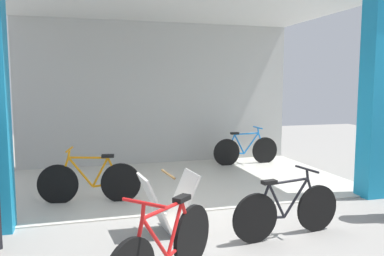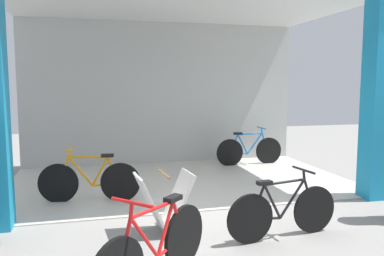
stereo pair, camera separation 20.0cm
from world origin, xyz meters
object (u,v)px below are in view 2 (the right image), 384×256
object	(u,v)px
bicycle_inside_0	(90,181)
bicycle_inside_1	(249,150)
bicycle_parked_0	(155,249)
bicycle_parked_1	(283,211)
sandwich_board_sign	(164,203)

from	to	relation	value
bicycle_inside_0	bicycle_inside_1	xyz separation A→B (m)	(3.58, 2.08, -0.00)
bicycle_parked_0	bicycle_parked_1	size ratio (longest dim) A/B	0.80
bicycle_inside_1	bicycle_parked_1	bearing A→B (deg)	-106.95
bicycle_inside_0	bicycle_parked_0	distance (m)	2.92
bicycle_parked_1	sandwich_board_sign	distance (m)	1.49
bicycle_inside_0	bicycle_parked_1	distance (m)	3.11
sandwich_board_sign	bicycle_inside_1	bearing A→B (deg)	53.77
bicycle_inside_1	bicycle_parked_1	xyz separation A→B (m)	(-1.27, -4.16, -0.02)
bicycle_parked_1	sandwich_board_sign	xyz separation A→B (m)	(-1.38, 0.54, 0.05)
bicycle_parked_0	sandwich_board_sign	bearing A→B (deg)	76.35
bicycle_parked_0	bicycle_parked_1	distance (m)	1.87
bicycle_parked_1	sandwich_board_sign	size ratio (longest dim) A/B	1.96
bicycle_parked_0	bicycle_parked_1	bearing A→B (deg)	24.51
bicycle_inside_1	bicycle_parked_0	distance (m)	5.76
sandwich_board_sign	bicycle_parked_0	bearing A→B (deg)	-103.65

